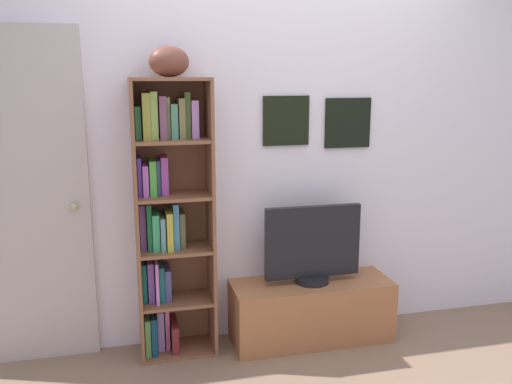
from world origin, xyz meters
TOP-DOWN VIEW (x-y plane):
  - back_wall at (0.00, 1.13)m, footprint 4.80×0.08m
  - bookshelf at (-0.74, 0.99)m, footprint 0.47×0.29m
  - football at (-0.70, 0.95)m, footprint 0.30×0.27m
  - tv_stand at (0.18, 0.90)m, footprint 1.05×0.38m
  - television at (0.18, 0.91)m, footprint 0.63×0.22m
  - door at (-1.57, 1.08)m, footprint 0.76×0.09m

SIDE VIEW (x-z plane):
  - tv_stand at x=0.18m, z-range 0.00..0.40m
  - television at x=0.18m, z-range 0.39..0.91m
  - bookshelf at x=-0.74m, z-range 0.02..1.73m
  - door at x=-1.57m, z-range 0.00..2.01m
  - back_wall at x=0.00m, z-range 0.00..2.42m
  - football at x=-0.70m, z-range 1.72..1.89m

